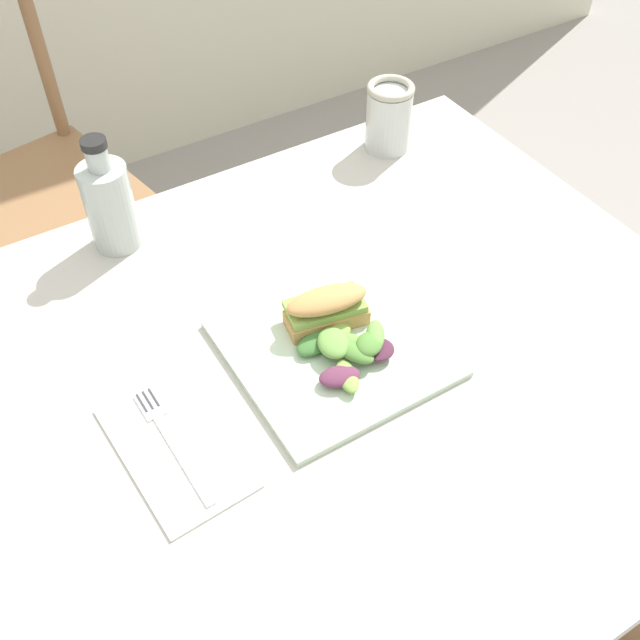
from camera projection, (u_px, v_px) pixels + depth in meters
name	position (u px, v px, depth m)	size (l,w,h in m)	color
ground_plane	(353.00, 624.00, 1.45)	(9.45, 9.45, 0.00)	gray
dining_table	(297.00, 434.00, 1.03)	(1.17, 0.89, 0.74)	#BCB7AD
chair_wooden_far	(28.00, 186.00, 1.68)	(0.47, 0.47, 0.87)	#8E6642
plate_lunch	(336.00, 347.00, 0.96)	(0.26, 0.26, 0.01)	beige
sandwich_half_front	(326.00, 308.00, 0.96)	(0.12, 0.07, 0.06)	tan
salad_mixed_greens	(346.00, 348.00, 0.93)	(0.12, 0.13, 0.03)	#6B9E47
napkin_folded	(176.00, 447.00, 0.86)	(0.12, 0.21, 0.00)	white
fork_on_napkin	(169.00, 435.00, 0.87)	(0.03, 0.19, 0.00)	silver
bottle_cold_brew	(111.00, 209.00, 1.06)	(0.07, 0.07, 0.18)	black
mason_jar_iced_tea	(388.00, 120.00, 1.24)	(0.08, 0.08, 0.12)	gold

